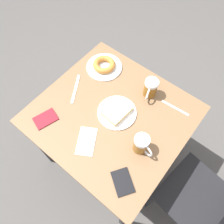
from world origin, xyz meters
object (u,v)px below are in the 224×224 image
(napkin_folded, at_px, (86,141))
(knife, at_px, (76,89))
(beer_mug_left, at_px, (150,88))
(plate_with_donut, at_px, (104,66))
(plate_with_cake, at_px, (117,112))
(passport_far_edge, at_px, (123,182))
(beer_mug_center, at_px, (141,144))
(fork, at_px, (175,108))
(passport_near_edge, at_px, (46,119))
(chair, at_px, (215,208))

(napkin_folded, distance_m, knife, 0.35)
(napkin_folded, bearing_deg, beer_mug_left, 169.05)
(plate_with_donut, bearing_deg, plate_with_cake, 52.11)
(passport_far_edge, bearing_deg, beer_mug_center, -170.06)
(fork, relative_size, passport_far_edge, 1.12)
(beer_mug_center, height_order, knife, beer_mug_center)
(plate_with_donut, xyz_separation_m, passport_near_edge, (0.50, -0.02, -0.02))
(plate_with_cake, height_order, passport_far_edge, plate_with_cake)
(beer_mug_center, bearing_deg, chair, 96.98)
(chair, xyz_separation_m, fork, (-0.27, -0.49, 0.24))
(passport_far_edge, bearing_deg, knife, -114.66)
(napkin_folded, bearing_deg, chair, 105.61)
(napkin_folded, xyz_separation_m, knife, (-0.21, -0.28, -0.00))
(chair, distance_m, beer_mug_center, 0.59)
(plate_with_cake, height_order, knife, plate_with_cake)
(fork, relative_size, passport_near_edge, 1.18)
(plate_with_cake, relative_size, passport_far_edge, 1.46)
(beer_mug_center, bearing_deg, beer_mug_left, -153.32)
(fork, distance_m, passport_far_edge, 0.52)
(chair, distance_m, napkin_folded, 0.82)
(plate_with_cake, bearing_deg, chair, 87.78)
(beer_mug_left, height_order, fork, beer_mug_left)
(napkin_folded, distance_m, passport_far_edge, 0.29)
(plate_with_donut, relative_size, knife, 1.22)
(passport_near_edge, bearing_deg, fork, 134.44)
(beer_mug_left, xyz_separation_m, napkin_folded, (0.46, -0.09, -0.06))
(fork, bearing_deg, plate_with_cake, -45.62)
(napkin_folded, xyz_separation_m, passport_far_edge, (0.05, 0.28, 0.00))
(plate_with_cake, bearing_deg, beer_mug_left, 162.97)
(passport_near_edge, bearing_deg, napkin_folded, 99.71)
(beer_mug_left, bearing_deg, beer_mug_center, 26.68)
(beer_mug_left, bearing_deg, passport_near_edge, -35.15)
(chair, xyz_separation_m, beer_mug_left, (-0.25, -0.66, 0.30))
(knife, height_order, passport_near_edge, passport_near_edge)
(napkin_folded, bearing_deg, passport_far_edge, 80.65)
(napkin_folded, relative_size, fork, 1.07)
(plate_with_donut, height_order, fork, plate_with_donut)
(plate_with_cake, xyz_separation_m, beer_mug_left, (-0.22, 0.07, 0.04))
(beer_mug_left, height_order, beer_mug_center, same)
(plate_with_cake, xyz_separation_m, passport_far_edge, (0.29, 0.26, -0.01))
(napkin_folded, bearing_deg, fork, 151.00)
(beer_mug_left, xyz_separation_m, knife, (0.25, -0.37, -0.06))
(beer_mug_left, distance_m, napkin_folded, 0.48)
(beer_mug_left, xyz_separation_m, passport_near_edge, (0.51, -0.36, -0.06))
(chair, distance_m, knife, 1.06)
(beer_mug_center, height_order, passport_near_edge, beer_mug_center)
(napkin_folded, bearing_deg, beer_mug_center, 120.95)
(plate_with_cake, bearing_deg, napkin_folded, -4.99)
(chair, relative_size, knife, 4.62)
(beer_mug_left, height_order, passport_far_edge, beer_mug_left)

